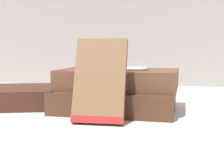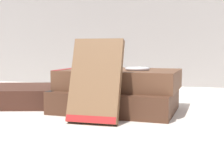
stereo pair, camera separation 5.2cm
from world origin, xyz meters
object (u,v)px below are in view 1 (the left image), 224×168
at_px(book_flat_top, 117,79).
at_px(pocket_watch, 137,69).
at_px(book_side_left, 6,97).
at_px(book_leaning_front, 100,83).
at_px(reading_glasses, 110,98).
at_px(book_flat_bottom, 113,100).

distance_m(book_flat_top, pocket_watch, 0.05).
relative_size(book_side_left, book_leaning_front, 1.75).
bearing_deg(reading_glasses, book_side_left, -165.20).
bearing_deg(book_flat_top, book_leaning_front, -91.54).
bearing_deg(reading_glasses, pocket_watch, -78.46).
height_order(book_flat_bottom, book_leaning_front, book_leaning_front).
distance_m(book_flat_top, reading_glasses, 0.16).
distance_m(book_flat_bottom, reading_glasses, 0.16).
bearing_deg(book_flat_top, pocket_watch, -5.35).
distance_m(book_flat_bottom, book_flat_top, 0.04).
bearing_deg(book_flat_top, book_side_left, -176.48).
height_order(book_flat_bottom, reading_glasses, book_flat_bottom).
xyz_separation_m(pocket_watch, reading_glasses, (-0.09, 0.15, -0.09)).
distance_m(book_flat_top, book_leaning_front, 0.12).
xyz_separation_m(book_side_left, reading_glasses, (0.21, 0.14, -0.02)).
distance_m(book_flat_bottom, book_leaning_front, 0.12).
height_order(pocket_watch, reading_glasses, pocket_watch).
bearing_deg(book_leaning_front, pocket_watch, 64.62).
bearing_deg(book_side_left, book_leaning_front, -42.20).
bearing_deg(book_leaning_front, book_flat_top, 85.08).
relative_size(book_flat_bottom, book_leaning_front, 1.71).
bearing_deg(book_flat_bottom, book_flat_top, 68.86).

